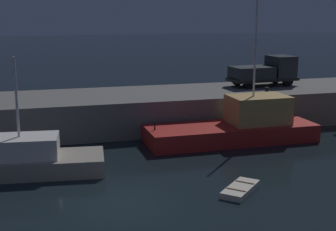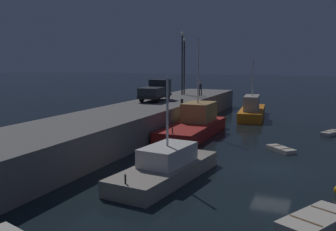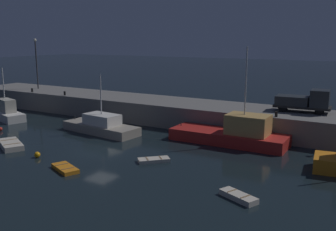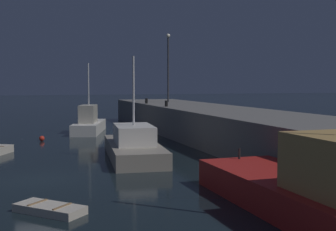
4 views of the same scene
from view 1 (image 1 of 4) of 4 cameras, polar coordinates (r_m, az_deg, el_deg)
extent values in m
plane|color=black|center=(22.07, -5.19, -10.67)|extent=(320.00, 320.00, 0.00)
cube|color=slate|center=(35.50, -9.54, 0.29)|extent=(67.72, 7.36, 2.58)
cube|color=red|center=(32.42, 7.51, -2.10)|extent=(11.53, 3.74, 1.15)
cube|color=tan|center=(32.90, 10.73, 0.72)|extent=(3.97, 2.70, 1.89)
cylinder|color=silver|center=(32.17, 10.42, 7.94)|extent=(0.14, 0.14, 6.41)
cylinder|color=#262626|center=(30.53, -1.60, -1.30)|extent=(0.10, 0.10, 0.50)
cube|color=gray|center=(27.06, -17.60, -5.75)|extent=(9.54, 4.03, 0.95)
cube|color=silver|center=(26.72, -17.20, -3.61)|extent=(4.16, 2.68, 1.14)
cylinder|color=silver|center=(26.14, -17.71, 2.09)|extent=(0.14, 0.14, 4.26)
cube|color=beige|center=(23.70, 8.67, -8.72)|extent=(2.62, 2.61, 0.30)
cube|color=olive|center=(23.14, 8.16, -8.79)|extent=(0.74, 0.74, 0.04)
cube|color=olive|center=(24.15, 9.18, -7.90)|extent=(0.74, 0.74, 0.04)
cylinder|color=black|center=(41.88, 12.71, 4.41)|extent=(0.92, 0.35, 0.90)
cylinder|color=black|center=(40.33, 14.14, 4.04)|extent=(0.92, 0.35, 0.90)
cylinder|color=black|center=(40.04, 8.30, 4.23)|extent=(0.92, 0.35, 0.90)
cylinder|color=black|center=(38.41, 9.63, 3.84)|extent=(0.92, 0.35, 0.90)
cube|color=black|center=(40.12, 11.24, 4.31)|extent=(5.84, 2.67, 0.25)
cube|color=#23282D|center=(40.90, 13.36, 5.77)|extent=(1.99, 2.37, 1.73)
cube|color=#23282D|center=(39.52, 10.00, 5.11)|extent=(3.46, 2.49, 0.94)
cylinder|color=black|center=(35.93, 11.75, 2.88)|extent=(0.28, 0.28, 0.55)
camera|label=2|loc=(27.92, -68.86, 1.93)|focal=41.00mm
camera|label=3|loc=(26.79, 88.35, 3.92)|focal=41.27mm
camera|label=4|loc=(32.16, 36.94, 2.84)|focal=47.10mm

